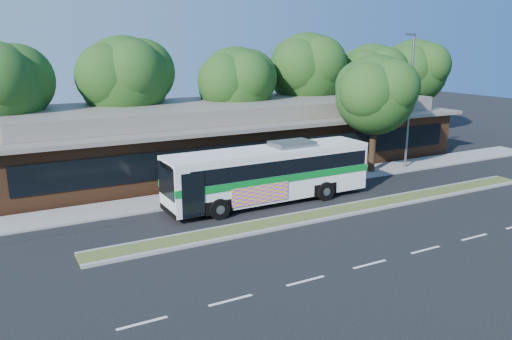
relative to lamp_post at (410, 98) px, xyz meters
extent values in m
plane|color=black|center=(-9.56, -6.00, -4.90)|extent=(120.00, 120.00, 0.00)
cube|color=#445825|center=(-9.56, -5.40, -4.83)|extent=(26.00, 1.10, 0.15)
cube|color=gray|center=(-9.56, 0.40, -4.84)|extent=(44.00, 2.60, 0.12)
cube|color=#542F1A|center=(-9.56, 7.00, -3.30)|extent=(32.00, 10.00, 3.20)
cube|color=slate|center=(-9.56, 7.00, -1.58)|extent=(33.20, 11.20, 0.24)
cube|color=slate|center=(-9.56, 7.00, -0.95)|extent=(30.00, 8.00, 1.00)
cube|color=black|center=(-9.56, 1.97, -3.20)|extent=(30.00, 0.06, 1.60)
cylinder|color=slate|center=(0.04, 0.00, -0.40)|extent=(0.16, 0.16, 9.00)
cube|color=slate|center=(-0.36, 0.00, 4.10)|extent=(0.90, 0.18, 0.14)
cylinder|color=black|center=(-24.56, 9.00, -2.91)|extent=(0.44, 0.44, 3.99)
sphere|color=#1F4115|center=(-23.26, 9.43, 1.29)|extent=(4.52, 4.52, 4.52)
cylinder|color=black|center=(-16.56, 10.00, -2.80)|extent=(0.44, 0.44, 4.20)
sphere|color=#1F4115|center=(-16.56, 10.00, 1.10)|extent=(6.00, 6.00, 6.00)
sphere|color=#1F4115|center=(-15.21, 10.45, 1.58)|extent=(4.68, 4.68, 4.68)
cylinder|color=black|center=(-8.56, 9.00, -3.01)|extent=(0.44, 0.44, 3.78)
sphere|color=#1F4115|center=(-8.56, 9.00, 0.56)|extent=(5.60, 5.60, 5.60)
sphere|color=#1F4115|center=(-7.30, 9.42, 1.00)|extent=(4.37, 4.37, 4.37)
cylinder|color=black|center=(-1.56, 10.00, -2.70)|extent=(0.44, 0.44, 4.41)
sphere|color=#1F4115|center=(-1.56, 10.00, 1.37)|extent=(6.20, 6.20, 6.20)
sphere|color=#1F4115|center=(-0.17, 10.46, 1.86)|extent=(4.84, 4.84, 4.84)
cylinder|color=black|center=(4.44, 9.00, -2.97)|extent=(0.44, 0.44, 3.86)
sphere|color=#1F4115|center=(4.44, 9.00, 0.70)|extent=(5.80, 5.80, 5.80)
sphere|color=#1F4115|center=(5.74, 9.43, 1.16)|extent=(4.52, 4.52, 4.52)
cylinder|color=black|center=(10.44, 10.00, -2.85)|extent=(0.44, 0.44, 4.12)
sphere|color=#1F4115|center=(10.44, 10.00, 1.01)|extent=(6.00, 6.00, 6.00)
sphere|color=#1F4115|center=(11.79, 10.45, 1.49)|extent=(4.68, 4.68, 4.68)
cube|color=white|center=(-12.08, -2.20, -3.26)|extent=(11.50, 2.58, 2.64)
cube|color=black|center=(-11.79, -2.20, -2.73)|extent=(10.58, 2.62, 0.79)
cube|color=white|center=(-12.08, -2.20, -2.06)|extent=(11.51, 2.60, 0.25)
cube|color=#057923|center=(-12.08, -2.20, -3.34)|extent=(11.55, 2.64, 0.36)
cube|color=black|center=(-17.83, -2.27, -2.94)|extent=(0.08, 2.14, 1.63)
cube|color=black|center=(-6.32, -2.13, -2.64)|extent=(0.08, 2.00, 1.05)
cube|color=#BD3AC5|center=(-13.30, -3.47, -3.95)|extent=(3.25, 0.09, 0.96)
cube|color=slate|center=(-10.64, -2.18, -1.81)|extent=(2.31, 1.56, 0.29)
cylinder|color=black|center=(-15.60, -3.44, -4.38)|extent=(1.06, 0.36, 1.05)
cylinder|color=black|center=(-15.63, -1.05, -4.38)|extent=(1.06, 0.36, 1.05)
cylinder|color=black|center=(-9.20, -3.36, -4.38)|extent=(1.06, 0.36, 1.05)
cylinder|color=black|center=(-9.23, -0.97, -4.38)|extent=(1.06, 0.36, 1.05)
cylinder|color=black|center=(-2.82, 0.20, -3.08)|extent=(0.44, 0.44, 3.65)
sphere|color=#1F4115|center=(-2.82, 0.20, 0.29)|extent=(5.16, 5.16, 5.16)
sphere|color=#1F4115|center=(-1.66, 0.59, 0.71)|extent=(4.02, 4.02, 4.02)
camera|label=1|loc=(-24.97, -24.73, 3.36)|focal=35.00mm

